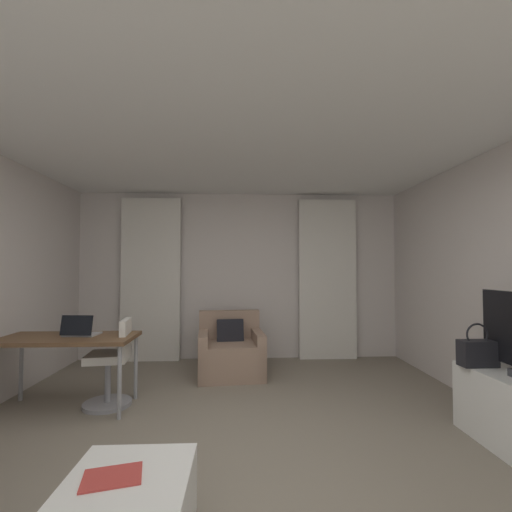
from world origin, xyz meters
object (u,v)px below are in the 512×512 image
at_px(desk, 68,343).
at_px(magazine_open, 112,477).
at_px(armchair, 231,353).
at_px(desk_chair, 112,367).
at_px(handbag_primary, 478,352).
at_px(laptop, 80,331).

height_order(desk, magazine_open, desk).
relative_size(armchair, desk, 0.69).
height_order(armchair, desk_chair, desk_chair).
height_order(desk, desk_chair, desk_chair).
xyz_separation_m(desk_chair, magazine_open, (0.69, -1.94, -0.01)).
relative_size(desk_chair, handbag_primary, 2.39).
bearing_deg(magazine_open, desk, 120.74).
xyz_separation_m(armchair, desk_chair, (-1.20, -0.99, 0.11)).
xyz_separation_m(laptop, magazine_open, (1.00, -1.89, -0.39)).
xyz_separation_m(desk, magazine_open, (1.11, -1.86, -0.28)).
distance_m(desk, handbag_primary, 3.84).
xyz_separation_m(desk_chair, handbag_primary, (3.36, -0.79, 0.30)).
bearing_deg(handbag_primary, desk, 169.34).
xyz_separation_m(desk, laptop, (0.11, 0.03, 0.11)).
height_order(laptop, magazine_open, laptop).
relative_size(magazine_open, handbag_primary, 0.87).
relative_size(laptop, handbag_primary, 0.93).
distance_m(armchair, magazine_open, 2.97).
distance_m(magazine_open, handbag_primary, 2.93).
relative_size(desk, laptop, 3.85).
bearing_deg(handbag_primary, magazine_open, -156.73).
distance_m(laptop, magazine_open, 2.17).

